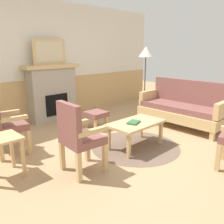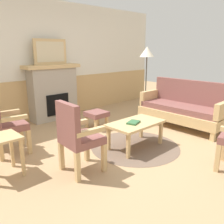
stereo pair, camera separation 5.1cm
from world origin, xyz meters
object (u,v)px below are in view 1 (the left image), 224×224
at_px(framed_picture, 49,52).
at_px(armchair_near_fireplace, 78,135).
at_px(couch, 182,108).
at_px(floor_lamp_by_couch, 146,56).
at_px(fireplace, 52,92).
at_px(armchair_by_window_left, 4,122).
at_px(coffee_table, 136,125).
at_px(book_on_table, 134,122).
at_px(footstool, 96,115).
at_px(side_table, 2,146).

bearing_deg(framed_picture, armchair_near_fireplace, -113.78).
relative_size(couch, floor_lamp_by_couch, 1.07).
distance_m(fireplace, armchair_by_window_left, 1.99).
distance_m(coffee_table, book_on_table, 0.10).
relative_size(footstool, armchair_by_window_left, 0.41).
distance_m(coffee_table, footstool, 1.22).
relative_size(coffee_table, armchair_near_fireplace, 0.98).
bearing_deg(footstool, armchair_by_window_left, 179.43).
relative_size(couch, book_on_table, 7.62).
bearing_deg(book_on_table, fireplace, 91.03).
height_order(coffee_table, footstool, coffee_table).
distance_m(fireplace, framed_picture, 0.91).
xyz_separation_m(coffee_table, armchair_near_fireplace, (-1.21, -0.03, 0.15)).
distance_m(couch, book_on_table, 1.64).
xyz_separation_m(coffee_table, book_on_table, (-0.07, -0.01, 0.07)).
height_order(couch, coffee_table, couch).
height_order(footstool, armchair_near_fireplace, armchair_near_fireplace).
relative_size(framed_picture, footstool, 2.00).
relative_size(armchair_near_fireplace, armchair_by_window_left, 1.00).
distance_m(book_on_table, side_table, 1.99).
bearing_deg(coffee_table, armchair_near_fireplace, -178.70).
bearing_deg(armchair_near_fireplace, side_table, 142.67).
bearing_deg(fireplace, floor_lamp_by_couch, -30.00).
bearing_deg(framed_picture, coffee_table, -87.22).
bearing_deg(couch, book_on_table, -178.36).
relative_size(fireplace, armchair_near_fireplace, 1.33).
relative_size(fireplace, couch, 0.72).
xyz_separation_m(framed_picture, armchair_near_fireplace, (-1.09, -2.48, -1.02)).
xyz_separation_m(fireplace, side_table, (-1.86, -1.89, -0.22)).
bearing_deg(framed_picture, couch, -55.11).
height_order(couch, side_table, couch).
bearing_deg(side_table, coffee_table, -15.73).
bearing_deg(book_on_table, armchair_near_fireplace, -179.29).
height_order(coffee_table, side_table, side_table).
relative_size(coffee_table, book_on_table, 4.06).
relative_size(armchair_near_fireplace, side_table, 1.78).
xyz_separation_m(couch, armchair_by_window_left, (-3.25, 1.19, 0.14)).
height_order(armchair_near_fireplace, side_table, armchair_near_fireplace).
xyz_separation_m(couch, coffee_table, (-1.57, -0.03, -0.01)).
xyz_separation_m(coffee_table, footstool, (0.16, 1.21, -0.10)).
distance_m(fireplace, side_table, 2.66).
distance_m(framed_picture, armchair_near_fireplace, 2.89).
height_order(framed_picture, armchair_near_fireplace, framed_picture).
bearing_deg(footstool, armchair_near_fireplace, -137.92).
bearing_deg(armchair_by_window_left, framed_picture, 37.99).
height_order(fireplace, armchair_by_window_left, fireplace).
height_order(framed_picture, book_on_table, framed_picture).
relative_size(book_on_table, side_table, 0.43).
relative_size(framed_picture, book_on_table, 3.39).
relative_size(fireplace, floor_lamp_by_couch, 0.77).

